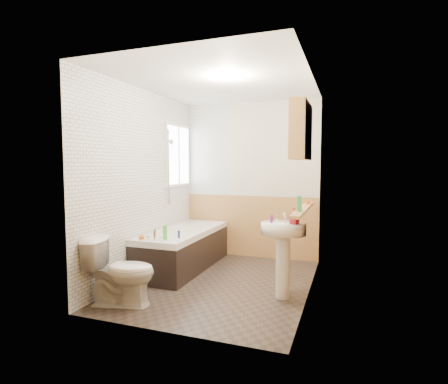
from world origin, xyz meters
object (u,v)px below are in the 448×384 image
at_px(bathtub, 184,248).
at_px(toilet, 121,272).
at_px(sink, 283,244).
at_px(pine_shelf, 303,209).
at_px(medicine_cabinet, 301,131).

relative_size(bathtub, toilet, 2.48).
relative_size(sink, pine_shelf, 0.71).
bearing_deg(pine_shelf, sink, -154.00).
distance_m(toilet, pine_shelf, 2.10).
bearing_deg(sink, toilet, -141.53).
distance_m(bathtub, sink, 1.74).
relative_size(toilet, medicine_cabinet, 1.08).
height_order(bathtub, sink, sink).
bearing_deg(sink, bathtub, 169.30).
relative_size(bathtub, sink, 1.87).
bearing_deg(toilet, bathtub, -15.39).
xyz_separation_m(bathtub, pine_shelf, (1.77, -0.59, 0.71)).
bearing_deg(bathtub, medicine_cabinet, -21.02).
distance_m(bathtub, toilet, 1.45).
bearing_deg(pine_shelf, toilet, -154.31).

